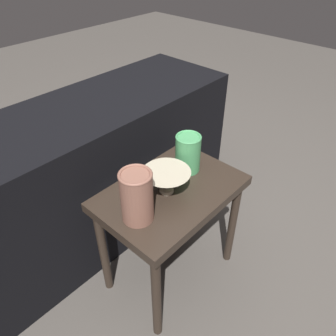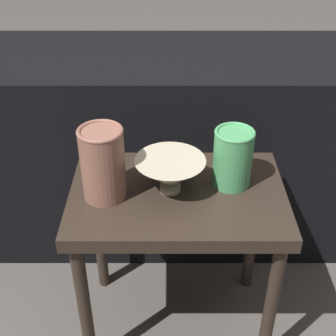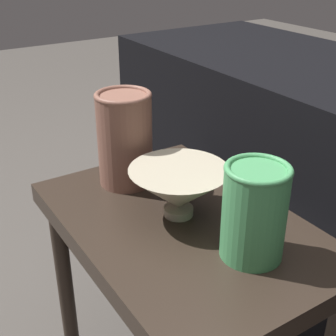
# 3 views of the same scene
# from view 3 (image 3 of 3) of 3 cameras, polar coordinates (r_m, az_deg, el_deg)

# --- Properties ---
(table) EXTENTS (0.57, 0.38, 0.52)m
(table) POSITION_cam_3_polar(r_m,az_deg,el_deg) (0.91, 1.68, -10.48)
(table) COLOR #2D231C
(table) RESTS_ON ground_plane
(bowl) EXTENTS (0.18, 0.18, 0.10)m
(bowl) POSITION_cam_3_polar(r_m,az_deg,el_deg) (0.86, 1.32, -2.60)
(bowl) COLOR #B2A88E
(bowl) RESTS_ON table
(vase_textured_left) EXTENTS (0.11, 0.11, 0.20)m
(vase_textured_left) POSITION_cam_3_polar(r_m,az_deg,el_deg) (0.96, -5.29, 3.70)
(vase_textured_left) COLOR brown
(vase_textured_left) RESTS_ON table
(vase_colorful_right) EXTENTS (0.11, 0.11, 0.16)m
(vase_colorful_right) POSITION_cam_3_polar(r_m,az_deg,el_deg) (0.75, 10.49, -5.15)
(vase_colorful_right) COLOR #47995B
(vase_colorful_right) RESTS_ON table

